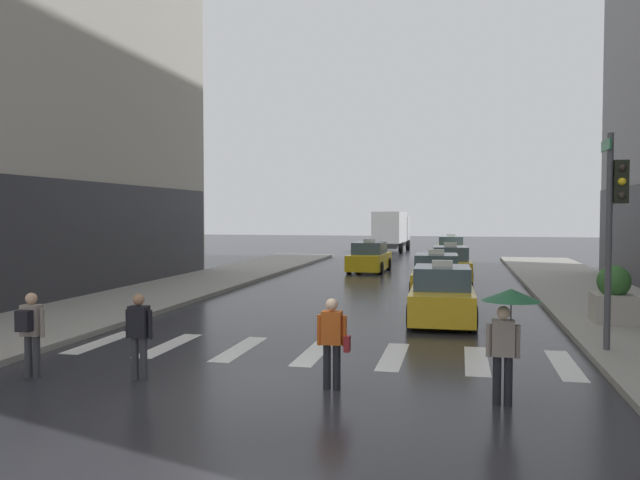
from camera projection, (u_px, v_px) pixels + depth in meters
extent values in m
plane|color=#26262B|center=(277.00, 388.00, 11.41)|extent=(160.00, 160.00, 0.00)
cube|color=silver|center=(102.00, 342.00, 15.51)|extent=(0.50, 2.80, 0.01)
cube|color=silver|center=(169.00, 345.00, 15.12)|extent=(0.50, 2.80, 0.01)
cube|color=silver|center=(240.00, 349.00, 14.73)|extent=(0.50, 2.80, 0.01)
cube|color=silver|center=(314.00, 352.00, 14.34)|extent=(0.50, 2.80, 0.01)
cube|color=silver|center=(393.00, 356.00, 13.94)|extent=(0.50, 2.80, 0.01)
cube|color=silver|center=(477.00, 360.00, 13.55)|extent=(0.50, 2.80, 0.01)
cube|color=silver|center=(565.00, 365.00, 13.16)|extent=(0.50, 2.80, 0.01)
cylinder|color=#47474C|center=(609.00, 242.00, 13.86)|extent=(0.14, 0.14, 4.80)
cube|color=black|center=(621.00, 182.00, 13.76)|extent=(0.30, 0.26, 0.95)
sphere|color=#28231E|center=(622.00, 168.00, 13.61)|extent=(0.17, 0.17, 0.17)
sphere|color=yellow|center=(622.00, 181.00, 13.62)|extent=(0.17, 0.17, 0.17)
sphere|color=#28231E|center=(622.00, 195.00, 13.63)|extent=(0.17, 0.17, 0.17)
cube|color=#196638|center=(606.00, 145.00, 13.96)|extent=(0.04, 0.84, 0.24)
cube|color=gold|center=(442.00, 302.00, 18.65)|extent=(1.90, 4.54, 0.84)
cube|color=#384C5B|center=(442.00, 277.00, 18.52)|extent=(1.65, 2.14, 0.64)
cube|color=silver|center=(442.00, 263.00, 18.50)|extent=(0.61, 0.25, 0.18)
cylinder|color=black|center=(415.00, 302.00, 20.15)|extent=(0.24, 0.66, 0.66)
cylinder|color=black|center=(470.00, 304.00, 19.81)|extent=(0.24, 0.66, 0.66)
cylinder|color=black|center=(411.00, 316.00, 17.50)|extent=(0.24, 0.66, 0.66)
cylinder|color=black|center=(474.00, 318.00, 17.17)|extent=(0.24, 0.66, 0.66)
cube|color=#F2EAB2|center=(423.00, 291.00, 21.00)|extent=(0.20, 0.04, 0.14)
cube|color=#F2EAB2|center=(462.00, 291.00, 20.75)|extent=(0.20, 0.04, 0.14)
cube|color=gold|center=(436.00, 281.00, 24.34)|extent=(1.93, 4.55, 0.84)
cube|color=#384C5B|center=(436.00, 262.00, 24.22)|extent=(1.66, 2.15, 0.64)
cube|color=silver|center=(436.00, 252.00, 24.20)|extent=(0.61, 0.26, 0.18)
cylinder|color=black|center=(415.00, 283.00, 25.84)|extent=(0.24, 0.67, 0.66)
cylinder|color=black|center=(458.00, 284.00, 25.52)|extent=(0.24, 0.67, 0.66)
cylinder|color=black|center=(412.00, 291.00, 23.19)|extent=(0.24, 0.67, 0.66)
cylinder|color=black|center=(460.00, 292.00, 22.87)|extent=(0.24, 0.67, 0.66)
cube|color=#F2EAB2|center=(422.00, 274.00, 26.69)|extent=(0.20, 0.05, 0.14)
cube|color=#F2EAB2|center=(452.00, 275.00, 26.45)|extent=(0.20, 0.05, 0.14)
cube|color=gold|center=(450.00, 268.00, 30.06)|extent=(2.06, 4.60, 0.84)
cube|color=#384C5B|center=(450.00, 253.00, 29.93)|extent=(1.72, 2.19, 0.64)
cube|color=silver|center=(450.00, 245.00, 29.92)|extent=(0.61, 0.27, 0.18)
cylinder|color=black|center=(432.00, 270.00, 31.54)|extent=(0.26, 0.67, 0.66)
cylinder|color=black|center=(466.00, 271.00, 31.27)|extent=(0.26, 0.67, 0.66)
cylinder|color=black|center=(432.00, 276.00, 28.88)|extent=(0.26, 0.67, 0.66)
cylinder|color=black|center=(470.00, 276.00, 28.60)|extent=(0.26, 0.67, 0.66)
cube|color=#F2EAB2|center=(436.00, 264.00, 32.40)|extent=(0.20, 0.05, 0.14)
cube|color=#F2EAB2|center=(461.00, 264.00, 32.20)|extent=(0.20, 0.05, 0.14)
cube|color=yellow|center=(369.00, 261.00, 34.58)|extent=(2.00, 4.58, 0.84)
cube|color=#384C5B|center=(369.00, 248.00, 34.45)|extent=(1.69, 2.17, 0.64)
cube|color=silver|center=(369.00, 241.00, 34.44)|extent=(0.61, 0.27, 0.18)
cylinder|color=black|center=(359.00, 263.00, 36.11)|extent=(0.25, 0.67, 0.66)
cylinder|color=black|center=(389.00, 264.00, 35.67)|extent=(0.25, 0.67, 0.66)
cylinder|color=black|center=(349.00, 267.00, 33.51)|extent=(0.25, 0.67, 0.66)
cylinder|color=black|center=(381.00, 268.00, 33.06)|extent=(0.25, 0.67, 0.66)
cube|color=#F2EAB2|center=(366.00, 258.00, 36.93)|extent=(0.20, 0.05, 0.14)
cube|color=#F2EAB2|center=(387.00, 258.00, 36.60)|extent=(0.20, 0.05, 0.14)
cube|color=yellow|center=(451.00, 252.00, 43.38)|extent=(1.91, 4.54, 0.84)
cube|color=#384C5B|center=(451.00, 241.00, 43.25)|extent=(1.65, 2.14, 0.64)
cube|color=silver|center=(451.00, 235.00, 43.24)|extent=(0.61, 0.26, 0.18)
cylinder|color=black|center=(438.00, 254.00, 44.88)|extent=(0.24, 0.67, 0.66)
cylinder|color=black|center=(463.00, 254.00, 44.55)|extent=(0.24, 0.67, 0.66)
cylinder|color=black|center=(438.00, 256.00, 42.23)|extent=(0.24, 0.67, 0.66)
cylinder|color=black|center=(464.00, 256.00, 41.90)|extent=(0.24, 0.67, 0.66)
cube|color=#F2EAB2|center=(442.00, 249.00, 45.73)|extent=(0.20, 0.05, 0.14)
cube|color=#F2EAB2|center=(459.00, 249.00, 45.48)|extent=(0.20, 0.05, 0.14)
cube|color=#2D2D2D|center=(391.00, 244.00, 52.14)|extent=(2.08, 6.67, 0.40)
cube|color=silver|center=(397.00, 228.00, 55.28)|extent=(2.17, 1.89, 2.10)
cube|color=#384C5B|center=(398.00, 224.00, 56.15)|extent=(1.89, 0.12, 0.95)
cube|color=silver|center=(390.00, 227.00, 51.21)|extent=(2.40, 4.89, 2.50)
cylinder|color=black|center=(385.00, 245.00, 55.40)|extent=(0.32, 0.91, 0.90)
cylinder|color=black|center=(408.00, 245.00, 54.88)|extent=(0.32, 0.91, 0.90)
cylinder|color=black|center=(376.00, 247.00, 51.02)|extent=(0.32, 0.91, 0.90)
cylinder|color=black|center=(401.00, 248.00, 50.50)|extent=(0.32, 0.91, 0.90)
cylinder|color=black|center=(497.00, 380.00, 10.41)|extent=(0.14, 0.14, 0.82)
cylinder|color=black|center=(508.00, 381.00, 10.37)|extent=(0.14, 0.14, 0.82)
cube|color=gray|center=(503.00, 338.00, 10.36)|extent=(0.36, 0.24, 0.60)
sphere|color=beige|center=(503.00, 313.00, 10.34)|extent=(0.22, 0.22, 0.22)
cylinder|color=gray|center=(489.00, 340.00, 10.41)|extent=(0.09, 0.09, 0.55)
cylinder|color=gray|center=(518.00, 342.00, 10.31)|extent=(0.09, 0.09, 0.55)
cylinder|color=#4C4C4C|center=(511.00, 320.00, 10.32)|extent=(0.02, 0.02, 1.00)
cone|color=#19512D|center=(511.00, 295.00, 10.30)|extent=(0.96, 0.96, 0.20)
cylinder|color=#333338|center=(28.00, 356.00, 12.15)|extent=(0.14, 0.14, 0.82)
cylinder|color=#333338|center=(36.00, 357.00, 12.11)|extent=(0.14, 0.14, 0.82)
cube|color=gray|center=(32.00, 320.00, 12.10)|extent=(0.36, 0.24, 0.60)
sphere|color=tan|center=(31.00, 298.00, 12.08)|extent=(0.22, 0.22, 0.22)
cylinder|color=gray|center=(21.00, 322.00, 12.15)|extent=(0.09, 0.09, 0.55)
cylinder|color=gray|center=(42.00, 323.00, 12.05)|extent=(0.09, 0.09, 0.55)
cube|color=black|center=(24.00, 321.00, 11.88)|extent=(0.28, 0.18, 0.40)
cylinder|color=black|center=(327.00, 366.00, 11.34)|extent=(0.14, 0.14, 0.82)
cylinder|color=black|center=(337.00, 367.00, 11.30)|extent=(0.14, 0.14, 0.82)
cube|color=#BF5119|center=(332.00, 328.00, 11.29)|extent=(0.36, 0.24, 0.60)
sphere|color=beige|center=(332.00, 305.00, 11.27)|extent=(0.22, 0.22, 0.22)
cylinder|color=#BF5119|center=(319.00, 330.00, 11.34)|extent=(0.09, 0.09, 0.55)
cylinder|color=#BF5119|center=(344.00, 331.00, 11.24)|extent=(0.09, 0.09, 0.55)
cube|color=maroon|center=(347.00, 344.00, 11.24)|extent=(0.10, 0.20, 0.28)
cylinder|color=#333338|center=(135.00, 358.00, 11.99)|extent=(0.14, 0.14, 0.82)
cylinder|color=#333338|center=(144.00, 359.00, 11.95)|extent=(0.14, 0.14, 0.82)
cube|color=black|center=(139.00, 321.00, 11.94)|extent=(0.36, 0.24, 0.60)
sphere|color=#9E7051|center=(139.00, 300.00, 11.93)|extent=(0.22, 0.22, 0.22)
cylinder|color=black|center=(128.00, 324.00, 12.00)|extent=(0.09, 0.09, 0.55)
cylinder|color=black|center=(150.00, 325.00, 11.90)|extent=(0.09, 0.09, 0.55)
cube|color=#A8A399|center=(613.00, 308.00, 17.41)|extent=(1.10, 1.10, 0.80)
sphere|color=#33662D|center=(614.00, 281.00, 17.38)|extent=(0.90, 0.90, 0.90)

